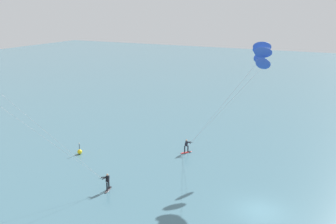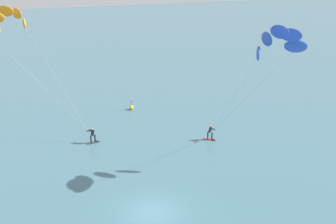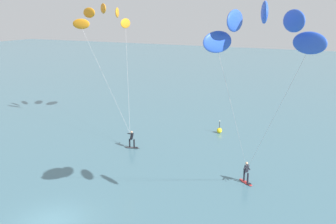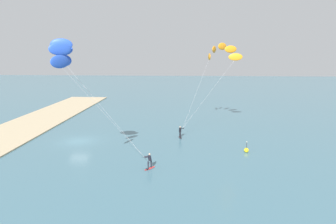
# 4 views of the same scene
# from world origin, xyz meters

# --- Properties ---
(ground_plane) EXTENTS (240.00, 240.00, 0.00)m
(ground_plane) POSITION_xyz_m (0.00, 0.00, 0.00)
(ground_plane) COLOR #426B7A
(kitesurfer_mid_water) EXTENTS (6.13, 9.75, 13.12)m
(kitesurfer_mid_water) POSITION_xyz_m (11.52, 3.59, 11.41)
(kitesurfer_mid_water) COLOR red
(kitesurfer_mid_water) RESTS_ON ground
(marker_buoy) EXTENTS (0.56, 0.56, 1.38)m
(marker_buoy) POSITION_xyz_m (3.36, 21.93, 0.30)
(marker_buoy) COLOR yellow
(marker_buoy) RESTS_ON ground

